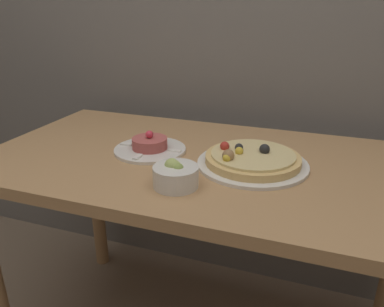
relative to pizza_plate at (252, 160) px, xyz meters
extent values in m
cube|color=#AD7F51|center=(-0.14, 0.01, -0.04)|extent=(1.38, 0.72, 0.03)
cylinder|color=#AD7F51|center=(-0.77, 0.31, -0.42)|extent=(0.06, 0.06, 0.73)
cylinder|color=silver|center=(0.00, 0.00, -0.01)|extent=(0.32, 0.32, 0.01)
cylinder|color=#DBB26B|center=(0.00, 0.00, 0.00)|extent=(0.28, 0.28, 0.02)
cylinder|color=#E0C684|center=(0.00, 0.00, 0.02)|extent=(0.24, 0.24, 0.01)
sphere|color=#997047|center=(-0.06, -0.06, 0.03)|extent=(0.03, 0.03, 0.03)
sphere|color=gold|center=(-0.04, -0.01, 0.03)|extent=(0.02, 0.02, 0.02)
sphere|color=gold|center=(-0.06, -0.08, 0.03)|extent=(0.02, 0.02, 0.02)
sphere|color=black|center=(-0.04, 0.01, 0.03)|extent=(0.02, 0.02, 0.02)
sphere|color=#B22D23|center=(-0.08, 0.01, 0.03)|extent=(0.03, 0.03, 0.03)
sphere|color=black|center=(0.03, 0.02, 0.03)|extent=(0.03, 0.03, 0.03)
cylinder|color=silver|center=(-0.33, 0.01, -0.01)|extent=(0.23, 0.23, 0.01)
cylinder|color=#B2514C|center=(-0.33, 0.01, 0.01)|extent=(0.11, 0.11, 0.03)
sphere|color=#E0384C|center=(-0.33, 0.01, 0.04)|extent=(0.02, 0.02, 0.02)
cube|color=white|center=(-0.24, 0.01, -0.01)|extent=(0.04, 0.02, 0.01)
cube|color=white|center=(-0.33, 0.09, -0.01)|extent=(0.02, 0.04, 0.01)
cube|color=white|center=(-0.41, 0.01, -0.01)|extent=(0.04, 0.02, 0.01)
cube|color=white|center=(-0.33, -0.08, -0.01)|extent=(0.02, 0.04, 0.01)
cylinder|color=silver|center=(-0.16, -0.20, 0.01)|extent=(0.12, 0.12, 0.05)
sphere|color=#A3B25B|center=(-0.17, -0.19, 0.03)|extent=(0.03, 0.03, 0.03)
sphere|color=#A3B25B|center=(-0.17, -0.19, 0.03)|extent=(0.04, 0.04, 0.04)
sphere|color=#8EA34C|center=(-0.15, -0.20, 0.03)|extent=(0.03, 0.03, 0.03)
camera|label=1|loc=(0.17, -1.00, 0.42)|focal=35.00mm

